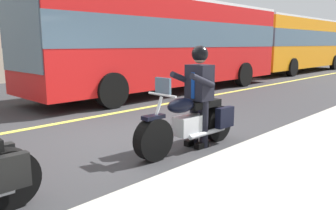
{
  "coord_description": "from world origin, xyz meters",
  "views": [
    {
      "loc": [
        3.9,
        4.83,
        1.76
      ],
      "look_at": [
        -0.04,
        1.0,
        0.75
      ],
      "focal_mm": 35.49,
      "sensor_mm": 36.0,
      "label": 1
    }
  ],
  "objects_px": {
    "rider_main": "(199,87)",
    "bus_far": "(297,42)",
    "motorcycle_main": "(191,123)",
    "bus_near": "(170,41)"
  },
  "relations": [
    {
      "from": "motorcycle_main",
      "to": "rider_main",
      "type": "relative_size",
      "value": 1.27
    },
    {
      "from": "rider_main",
      "to": "bus_far",
      "type": "xyz_separation_m",
      "value": [
        -16.76,
        -5.56,
        0.84
      ]
    },
    {
      "from": "motorcycle_main",
      "to": "bus_near",
      "type": "bearing_deg",
      "value": -133.28
    },
    {
      "from": "motorcycle_main",
      "to": "bus_far",
      "type": "bearing_deg",
      "value": -161.85
    },
    {
      "from": "bus_near",
      "to": "motorcycle_main",
      "type": "bearing_deg",
      "value": 46.72
    },
    {
      "from": "motorcycle_main",
      "to": "bus_far",
      "type": "distance_m",
      "value": 17.89
    },
    {
      "from": "motorcycle_main",
      "to": "bus_far",
      "type": "xyz_separation_m",
      "value": [
        -16.95,
        -5.55,
        1.42
      ]
    },
    {
      "from": "bus_far",
      "to": "bus_near",
      "type": "bearing_deg",
      "value": 2.06
    },
    {
      "from": "bus_near",
      "to": "bus_far",
      "type": "height_order",
      "value": "same"
    },
    {
      "from": "bus_near",
      "to": "rider_main",
      "type": "bearing_deg",
      "value": 47.88
    }
  ]
}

